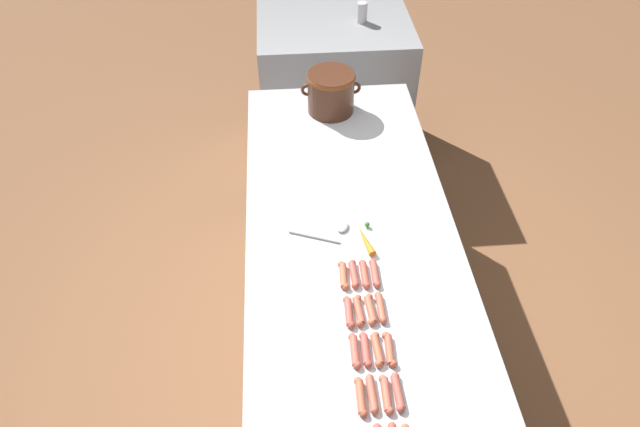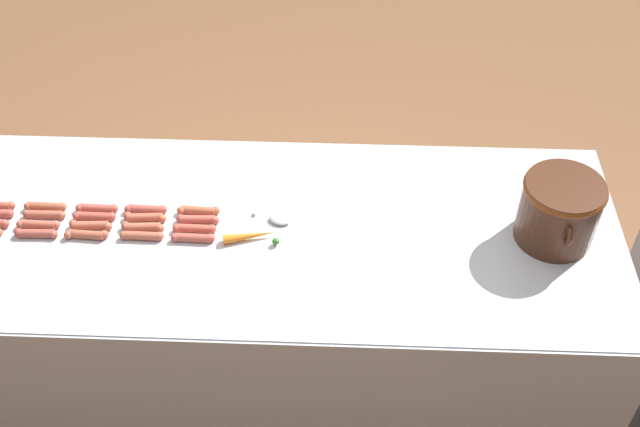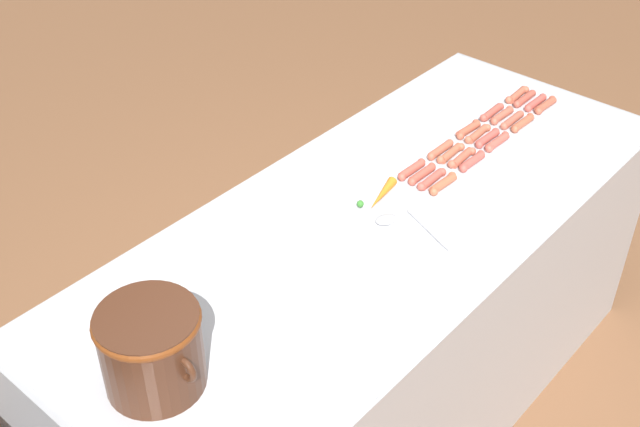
# 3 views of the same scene
# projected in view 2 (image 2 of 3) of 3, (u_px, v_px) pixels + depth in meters

# --- Properties ---
(ground_plane) EXTENTS (20.00, 20.00, 0.00)m
(ground_plane) POSITION_uv_depth(u_px,v_px,m) (284.00, 390.00, 3.15)
(ground_plane) COLOR brown
(griddle_counter) EXTENTS (0.89, 2.23, 0.92)m
(griddle_counter) POSITION_uv_depth(u_px,v_px,m) (279.00, 319.00, 2.82)
(griddle_counter) COLOR #ADAFB5
(griddle_counter) RESTS_ON ground_plane
(hot_dog_1) EXTENTS (0.03, 0.14, 0.03)m
(hot_dog_1) POSITION_uv_depth(u_px,v_px,m) (45.00, 206.00, 2.56)
(hot_dog_1) COLOR #B3593E
(hot_dog_1) RESTS_ON griddle_counter
(hot_dog_2) EXTENTS (0.03, 0.14, 0.03)m
(hot_dog_2) POSITION_uv_depth(u_px,v_px,m) (97.00, 208.00, 2.55)
(hot_dog_2) COLOR #BE5546
(hot_dog_2) RESTS_ON griddle_counter
(hot_dog_3) EXTENTS (0.03, 0.14, 0.03)m
(hot_dog_3) POSITION_uv_depth(u_px,v_px,m) (146.00, 209.00, 2.55)
(hot_dog_3) COLOR #B65045
(hot_dog_3) RESTS_ON griddle_counter
(hot_dog_4) EXTENTS (0.03, 0.14, 0.03)m
(hot_dog_4) POSITION_uv_depth(u_px,v_px,m) (198.00, 210.00, 2.54)
(hot_dog_4) COLOR #BA5D3F
(hot_dog_4) RESTS_ON griddle_counter
(hot_dog_6) EXTENTS (0.03, 0.14, 0.03)m
(hot_dog_6) POSITION_uv_depth(u_px,v_px,m) (44.00, 215.00, 2.53)
(hot_dog_6) COLOR #B25946
(hot_dog_6) RESTS_ON griddle_counter
(hot_dog_7) EXTENTS (0.03, 0.14, 0.03)m
(hot_dog_7) POSITION_uv_depth(u_px,v_px,m) (94.00, 216.00, 2.53)
(hot_dog_7) COLOR #B94F45
(hot_dog_7) RESTS_ON griddle_counter
(hot_dog_8) EXTENTS (0.04, 0.14, 0.03)m
(hot_dog_8) POSITION_uv_depth(u_px,v_px,m) (145.00, 217.00, 2.52)
(hot_dog_8) COLOR #BB5943
(hot_dog_8) RESTS_ON griddle_counter
(hot_dog_9) EXTENTS (0.03, 0.14, 0.03)m
(hot_dog_9) POSITION_uv_depth(u_px,v_px,m) (198.00, 219.00, 2.52)
(hot_dog_9) COLOR #BB5244
(hot_dog_9) RESTS_ON griddle_counter
(hot_dog_11) EXTENTS (0.03, 0.14, 0.03)m
(hot_dog_11) POSITION_uv_depth(u_px,v_px,m) (38.00, 225.00, 2.50)
(hot_dog_11) COLOR #B85B46
(hot_dog_11) RESTS_ON griddle_counter
(hot_dog_12) EXTENTS (0.03, 0.14, 0.03)m
(hot_dog_12) POSITION_uv_depth(u_px,v_px,m) (91.00, 225.00, 2.50)
(hot_dog_12) COLOR #B65D43
(hot_dog_12) RESTS_ON griddle_counter
(hot_dog_13) EXTENTS (0.03, 0.14, 0.03)m
(hot_dog_13) POSITION_uv_depth(u_px,v_px,m) (143.00, 227.00, 2.49)
(hot_dog_13) COLOR #B75E42
(hot_dog_13) RESTS_ON griddle_counter
(hot_dog_14) EXTENTS (0.03, 0.14, 0.03)m
(hot_dog_14) POSITION_uv_depth(u_px,v_px,m) (194.00, 229.00, 2.49)
(hot_dog_14) COLOR #BC5241
(hot_dog_14) RESTS_ON griddle_counter
(hot_dog_16) EXTENTS (0.03, 0.14, 0.03)m
(hot_dog_16) POSITION_uv_depth(u_px,v_px,m) (36.00, 233.00, 2.47)
(hot_dog_16) COLOR #B35143
(hot_dog_16) RESTS_ON griddle_counter
(hot_dog_17) EXTENTS (0.03, 0.14, 0.03)m
(hot_dog_17) POSITION_uv_depth(u_px,v_px,m) (86.00, 235.00, 2.47)
(hot_dog_17) COLOR #B7573F
(hot_dog_17) RESTS_ON griddle_counter
(hot_dog_18) EXTENTS (0.03, 0.14, 0.03)m
(hot_dog_18) POSITION_uv_depth(u_px,v_px,m) (142.00, 236.00, 2.46)
(hot_dog_18) COLOR #B95B43
(hot_dog_18) RESTS_ON griddle_counter
(hot_dog_19) EXTENTS (0.03, 0.14, 0.03)m
(hot_dog_19) POSITION_uv_depth(u_px,v_px,m) (193.00, 238.00, 2.46)
(hot_dog_19) COLOR #BD5344
(hot_dog_19) RESTS_ON griddle_counter
(bean_pot) EXTENTS (0.31, 0.25, 0.22)m
(bean_pot) POSITION_uv_depth(u_px,v_px,m) (560.00, 208.00, 2.40)
(bean_pot) COLOR #472616
(bean_pot) RESTS_ON griddle_counter
(serving_spoon) EXTENTS (0.26, 0.13, 0.02)m
(serving_spoon) POSITION_uv_depth(u_px,v_px,m) (276.00, 211.00, 2.55)
(serving_spoon) COLOR #B7B7BC
(serving_spoon) RESTS_ON griddle_counter
(carrot) EXTENTS (0.07, 0.18, 0.03)m
(carrot) POSITION_uv_depth(u_px,v_px,m) (252.00, 236.00, 2.46)
(carrot) COLOR orange
(carrot) RESTS_ON griddle_counter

